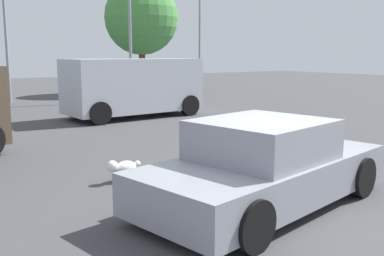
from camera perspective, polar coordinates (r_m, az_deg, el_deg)
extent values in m
plane|color=#424244|center=(6.81, 10.89, -9.92)|extent=(80.00, 80.00, 0.00)
cube|color=gray|center=(6.70, 9.47, -6.18)|extent=(4.52, 2.62, 0.58)
cube|color=gray|center=(6.49, 9.10, -1.46)|extent=(2.08, 1.98, 0.57)
cube|color=slate|center=(7.18, 13.03, -0.53)|extent=(0.37, 1.50, 0.48)
cube|color=slate|center=(5.84, 4.25, -2.58)|extent=(0.37, 1.50, 0.48)
cylinder|color=black|center=(8.33, 10.40, -4.02)|extent=(0.67, 0.35, 0.64)
cylinder|color=black|center=(7.54, 21.08, -5.95)|extent=(0.67, 0.35, 0.64)
cylinder|color=black|center=(6.27, -4.67, -8.40)|extent=(0.67, 0.35, 0.64)
cylinder|color=black|center=(5.18, 7.86, -12.41)|extent=(0.67, 0.35, 0.64)
ellipsoid|color=white|center=(7.99, -8.60, -5.15)|extent=(0.44, 0.30, 0.26)
sphere|color=white|center=(7.85, -10.28, -4.92)|extent=(0.21, 0.21, 0.21)
sphere|color=white|center=(7.82, -10.75, -5.05)|extent=(0.09, 0.09, 0.09)
cylinder|color=white|center=(7.91, -9.14, -6.62)|extent=(0.06, 0.06, 0.13)
cylinder|color=white|center=(8.03, -9.65, -6.39)|extent=(0.06, 0.06, 0.13)
cylinder|color=white|center=(8.04, -7.50, -6.31)|extent=(0.06, 0.06, 0.13)
cylinder|color=white|center=(8.16, -8.03, -6.09)|extent=(0.06, 0.06, 0.13)
sphere|color=white|center=(8.10, -7.11, -4.62)|extent=(0.12, 0.12, 0.12)
cube|color=#B2B7C1|center=(16.04, -7.59, 5.54)|extent=(4.98, 2.35, 1.88)
cube|color=slate|center=(17.33, -0.75, 7.28)|extent=(0.18, 1.68, 0.75)
cylinder|color=black|center=(17.86, -4.00, 3.49)|extent=(0.78, 0.31, 0.76)
cylinder|color=black|center=(16.34, -0.34, 2.96)|extent=(0.78, 0.31, 0.76)
cylinder|color=black|center=(16.14, -14.81, 2.55)|extent=(0.78, 0.31, 0.76)
cylinder|color=black|center=(14.44, -11.89, 1.88)|extent=(0.78, 0.31, 0.76)
cylinder|color=gray|center=(21.46, -8.03, 11.72)|extent=(0.14, 0.14, 6.21)
cylinder|color=gray|center=(30.67, 1.00, 12.10)|extent=(0.14, 0.14, 7.26)
cylinder|color=gray|center=(22.71, -23.06, 12.11)|extent=(0.14, 0.14, 7.14)
cylinder|color=brown|center=(25.92, -6.47, 7.52)|extent=(0.37, 0.37, 2.75)
sphere|color=#478C42|center=(25.99, -6.60, 14.03)|extent=(4.20, 4.20, 4.20)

